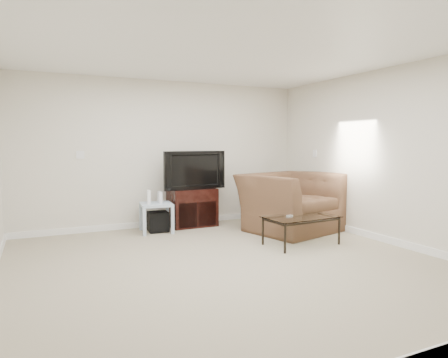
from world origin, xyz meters
name	(u,v)px	position (x,y,z in m)	size (l,w,h in m)	color
floor	(229,264)	(0.00, 0.00, 0.00)	(5.00, 5.00, 0.00)	tan
ceiling	(229,49)	(0.00, 0.00, 2.50)	(5.00, 5.00, 0.00)	white
wall_back	(166,154)	(0.00, 2.50, 1.25)	(5.00, 0.02, 2.50)	silver
wall_right	(386,156)	(2.50, 0.00, 1.25)	(0.02, 5.00, 2.50)	silver
plate_back	(80,155)	(-1.40, 2.49, 1.25)	(0.12, 0.02, 0.12)	white
plate_right_switch	(315,154)	(2.49, 1.60, 1.25)	(0.02, 0.09, 0.13)	white
plate_right_outlet	(325,208)	(2.49, 1.30, 0.30)	(0.02, 0.08, 0.12)	white
tv_stand	(192,207)	(0.39, 2.28, 0.33)	(0.78, 0.54, 0.65)	black
dvd_player	(193,195)	(0.39, 2.24, 0.54)	(0.47, 0.33, 0.07)	black
television	(192,170)	(0.39, 2.25, 0.98)	(1.05, 0.21, 0.65)	black
side_table	(156,218)	(-0.31, 2.05, 0.24)	(0.49, 0.49, 0.47)	silver
subwoofer	(158,221)	(-0.28, 2.07, 0.17)	(0.32, 0.32, 0.32)	black
game_console	(149,197)	(-0.43, 2.04, 0.58)	(0.05, 0.16, 0.22)	white
game_case	(160,197)	(-0.25, 2.02, 0.56)	(0.05, 0.14, 0.19)	silver
recliner	(291,192)	(1.73, 1.23, 0.63)	(1.45, 0.94, 1.27)	brown
coffee_table	(301,231)	(1.32, 0.39, 0.20)	(1.03, 0.58, 0.40)	black
remote	(291,215)	(1.21, 0.47, 0.41)	(0.16, 0.04, 0.02)	#B2B2B7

